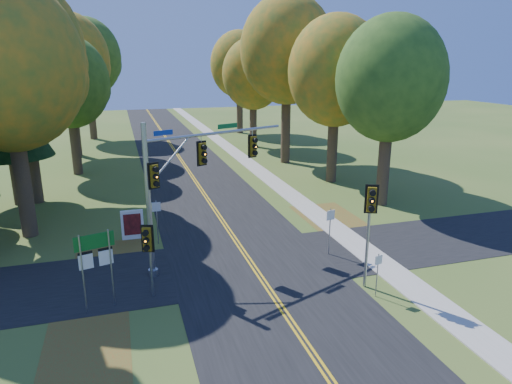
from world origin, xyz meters
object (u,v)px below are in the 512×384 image
object	(u,v)px
traffic_mast	(186,174)
route_sign_cluster	(96,255)
east_signal_pole	(370,211)
info_kiosk	(132,225)

from	to	relation	value
traffic_mast	route_sign_cluster	distance (m)	5.66
east_signal_pole	info_kiosk	world-z (taller)	east_signal_pole
east_signal_pole	info_kiosk	size ratio (longest dim) A/B	2.83
east_signal_pole	info_kiosk	bearing A→B (deg)	160.52
traffic_mast	info_kiosk	bearing A→B (deg)	98.61
info_kiosk	traffic_mast	bearing A→B (deg)	-58.91
east_signal_pole	route_sign_cluster	size ratio (longest dim) A/B	1.44
traffic_mast	info_kiosk	world-z (taller)	traffic_mast
traffic_mast	route_sign_cluster	xyz separation A→B (m)	(-4.12, -3.13, -2.29)
traffic_mast	east_signal_pole	distance (m)	8.56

